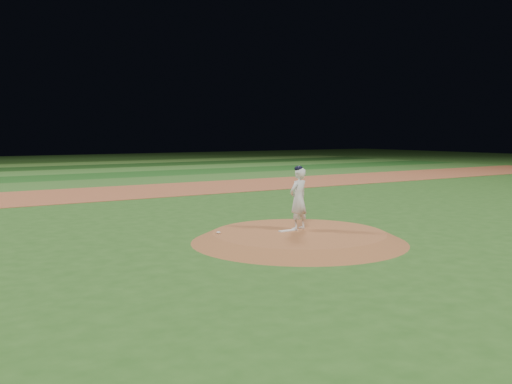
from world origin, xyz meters
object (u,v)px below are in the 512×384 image
pitchers_mound (299,237)px  pitching_rubber (288,230)px  rosin_bag (218,233)px  pitcher_on_mound (298,198)px

pitchers_mound → pitching_rubber: size_ratio=10.35×
pitchers_mound → rosin_bag: 2.06m
pitching_rubber → rosin_bag: size_ratio=4.93×
rosin_bag → pitcher_on_mound: 2.28m
pitchers_mound → pitching_rubber: 0.33m
pitchers_mound → rosin_bag: size_ratio=50.99×
pitchers_mound → pitcher_on_mound: size_ratio=3.29×
rosin_bag → pitchers_mound: bearing=-26.2°
pitching_rubber → rosin_bag: rosin_bag is taller
pitchers_mound → pitcher_on_mound: (0.20, 0.29, 0.95)m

